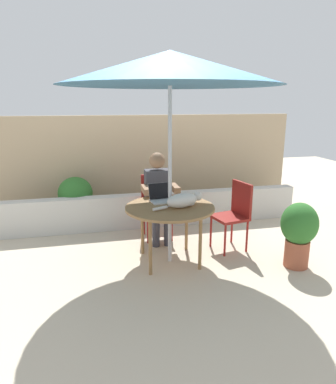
% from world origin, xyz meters
% --- Properties ---
extents(ground_plane, '(14.00, 14.00, 0.00)m').
position_xyz_m(ground_plane, '(0.00, 0.00, 0.00)').
color(ground_plane, beige).
extents(fence_back, '(5.34, 0.08, 1.70)m').
position_xyz_m(fence_back, '(0.00, 2.05, 0.85)').
color(fence_back, tan).
rests_on(fence_back, ground).
extents(planter_wall_low, '(4.80, 0.20, 0.53)m').
position_xyz_m(planter_wall_low, '(0.00, 1.28, 0.26)').
color(planter_wall_low, beige).
rests_on(planter_wall_low, ground).
extents(patio_table, '(1.07, 1.07, 0.71)m').
position_xyz_m(patio_table, '(0.00, 0.00, 0.65)').
color(patio_table, olive).
rests_on(patio_table, ground).
extents(patio_umbrella, '(2.44, 2.44, 2.45)m').
position_xyz_m(patio_umbrella, '(0.00, 0.00, 2.26)').
color(patio_umbrella, '#B7B7BC').
rests_on(patio_umbrella, ground).
extents(chair_occupied, '(0.40, 0.40, 0.90)m').
position_xyz_m(chair_occupied, '(0.00, 0.86, 0.53)').
color(chair_occupied, maroon).
rests_on(chair_occupied, ground).
extents(chair_empty, '(0.47, 0.47, 0.90)m').
position_xyz_m(chair_empty, '(0.93, 0.19, 0.53)').
color(chair_empty, maroon).
rests_on(chair_empty, ground).
extents(person_seated, '(0.48, 0.48, 1.24)m').
position_xyz_m(person_seated, '(0.00, 0.71, 0.70)').
color(person_seated, '#3F3F47').
rests_on(person_seated, ground).
extents(laptop, '(0.33, 0.29, 0.21)m').
position_xyz_m(laptop, '(-0.05, 0.26, 0.77)').
color(laptop, silver).
rests_on(laptop, patio_table).
extents(cat, '(0.64, 0.30, 0.17)m').
position_xyz_m(cat, '(0.15, -0.06, 0.79)').
color(cat, silver).
rests_on(cat, patio_table).
extents(potted_plant_near_fence, '(0.53, 0.53, 0.78)m').
position_xyz_m(potted_plant_near_fence, '(-1.15, 1.59, 0.44)').
color(potted_plant_near_fence, '#595654').
rests_on(potted_plant_near_fence, ground).
extents(potted_plant_by_chair, '(0.43, 0.43, 0.79)m').
position_xyz_m(potted_plant_by_chair, '(1.44, -0.47, 0.46)').
color(potted_plant_by_chair, '#9E5138').
rests_on(potted_plant_by_chair, ground).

